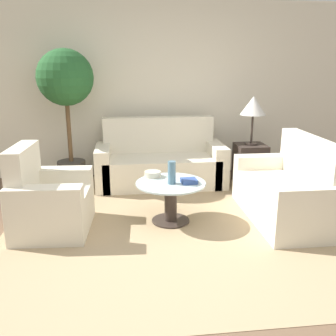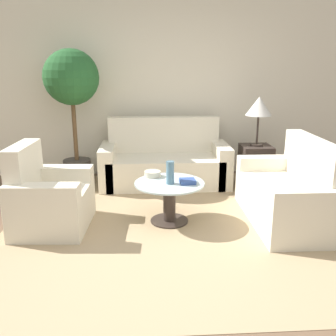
{
  "view_description": "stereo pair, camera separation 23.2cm",
  "coord_description": "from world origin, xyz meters",
  "px_view_note": "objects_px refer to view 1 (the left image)",
  "views": [
    {
      "loc": [
        -0.54,
        -2.98,
        1.7
      ],
      "look_at": [
        -0.06,
        1.09,
        0.55
      ],
      "focal_mm": 40.0,
      "sensor_mm": 36.0,
      "label": 1
    },
    {
      "loc": [
        -0.31,
        -3.0,
        1.7
      ],
      "look_at": [
        -0.06,
        1.09,
        0.55
      ],
      "focal_mm": 40.0,
      "sensor_mm": 36.0,
      "label": 2
    }
  ],
  "objects_px": {
    "bowl": "(153,174)",
    "book_stack": "(189,181)",
    "sofa_main": "(160,163)",
    "armchair": "(47,203)",
    "loveseat": "(290,193)",
    "table_lamp": "(253,107)",
    "potted_plant": "(66,89)",
    "coffee_table": "(171,197)",
    "vase": "(172,173)"
  },
  "relations": [
    {
      "from": "bowl",
      "to": "book_stack",
      "type": "height_order",
      "value": "bowl"
    },
    {
      "from": "sofa_main",
      "to": "book_stack",
      "type": "relative_size",
      "value": 10.41
    },
    {
      "from": "armchair",
      "to": "loveseat",
      "type": "relative_size",
      "value": 0.62
    },
    {
      "from": "armchair",
      "to": "table_lamp",
      "type": "xyz_separation_m",
      "value": [
        2.62,
        1.29,
        0.83
      ]
    },
    {
      "from": "loveseat",
      "to": "potted_plant",
      "type": "xyz_separation_m",
      "value": [
        -2.59,
        1.51,
        1.07
      ]
    },
    {
      "from": "coffee_table",
      "to": "vase",
      "type": "distance_m",
      "value": 0.29
    },
    {
      "from": "potted_plant",
      "to": "loveseat",
      "type": "bearing_deg",
      "value": -30.13
    },
    {
      "from": "coffee_table",
      "to": "table_lamp",
      "type": "bearing_deg",
      "value": 43.29
    },
    {
      "from": "sofa_main",
      "to": "bowl",
      "type": "bearing_deg",
      "value": -99.57
    },
    {
      "from": "table_lamp",
      "to": "potted_plant",
      "type": "distance_m",
      "value": 2.58
    },
    {
      "from": "sofa_main",
      "to": "table_lamp",
      "type": "relative_size",
      "value": 2.66
    },
    {
      "from": "sofa_main",
      "to": "book_stack",
      "type": "height_order",
      "value": "sofa_main"
    },
    {
      "from": "armchair",
      "to": "coffee_table",
      "type": "xyz_separation_m",
      "value": [
        1.3,
        0.05,
        0.0
      ]
    },
    {
      "from": "potted_plant",
      "to": "bowl",
      "type": "bearing_deg",
      "value": -49.04
    },
    {
      "from": "loveseat",
      "to": "bowl",
      "type": "relative_size",
      "value": 7.87
    },
    {
      "from": "sofa_main",
      "to": "book_stack",
      "type": "bearing_deg",
      "value": -83.26
    },
    {
      "from": "loveseat",
      "to": "coffee_table",
      "type": "bearing_deg",
      "value": -91.5
    },
    {
      "from": "loveseat",
      "to": "table_lamp",
      "type": "bearing_deg",
      "value": -178.06
    },
    {
      "from": "armchair",
      "to": "vase",
      "type": "xyz_separation_m",
      "value": [
        1.31,
        0.01,
        0.29
      ]
    },
    {
      "from": "table_lamp",
      "to": "vase",
      "type": "xyz_separation_m",
      "value": [
        -1.31,
        -1.28,
        -0.54
      ]
    },
    {
      "from": "loveseat",
      "to": "book_stack",
      "type": "height_order",
      "value": "loveseat"
    },
    {
      "from": "armchair",
      "to": "table_lamp",
      "type": "bearing_deg",
      "value": -60.44
    },
    {
      "from": "sofa_main",
      "to": "coffee_table",
      "type": "distance_m",
      "value": 1.41
    },
    {
      "from": "armchair",
      "to": "bowl",
      "type": "relative_size",
      "value": 4.86
    },
    {
      "from": "vase",
      "to": "bowl",
      "type": "height_order",
      "value": "vase"
    },
    {
      "from": "potted_plant",
      "to": "sofa_main",
      "type": "bearing_deg",
      "value": -2.38
    },
    {
      "from": "armchair",
      "to": "bowl",
      "type": "bearing_deg",
      "value": -72.76
    },
    {
      "from": "sofa_main",
      "to": "loveseat",
      "type": "bearing_deg",
      "value": -47.62
    },
    {
      "from": "armchair",
      "to": "potted_plant",
      "type": "height_order",
      "value": "potted_plant"
    },
    {
      "from": "potted_plant",
      "to": "vase",
      "type": "bearing_deg",
      "value": -50.21
    },
    {
      "from": "sofa_main",
      "to": "vase",
      "type": "xyz_separation_m",
      "value": [
        -0.02,
        -1.45,
        0.28
      ]
    },
    {
      "from": "table_lamp",
      "to": "potted_plant",
      "type": "relative_size",
      "value": 0.36
    },
    {
      "from": "vase",
      "to": "table_lamp",
      "type": "bearing_deg",
      "value": 44.42
    },
    {
      "from": "coffee_table",
      "to": "book_stack",
      "type": "xyz_separation_m",
      "value": [
        0.19,
        -0.04,
        0.19
      ]
    },
    {
      "from": "table_lamp",
      "to": "book_stack",
      "type": "height_order",
      "value": "table_lamp"
    },
    {
      "from": "coffee_table",
      "to": "vase",
      "type": "height_order",
      "value": "vase"
    },
    {
      "from": "vase",
      "to": "book_stack",
      "type": "relative_size",
      "value": 1.41
    },
    {
      "from": "loveseat",
      "to": "vase",
      "type": "xyz_separation_m",
      "value": [
        -1.34,
        0.0,
        0.29
      ]
    },
    {
      "from": "coffee_table",
      "to": "potted_plant",
      "type": "xyz_separation_m",
      "value": [
        -1.25,
        1.46,
        1.07
      ]
    },
    {
      "from": "table_lamp",
      "to": "book_stack",
      "type": "xyz_separation_m",
      "value": [
        -1.12,
        -1.28,
        -0.64
      ]
    },
    {
      "from": "table_lamp",
      "to": "potted_plant",
      "type": "height_order",
      "value": "potted_plant"
    },
    {
      "from": "potted_plant",
      "to": "vase",
      "type": "xyz_separation_m",
      "value": [
        1.25,
        -1.5,
        -0.78
      ]
    },
    {
      "from": "bowl",
      "to": "armchair",
      "type": "bearing_deg",
      "value": -166.08
    },
    {
      "from": "vase",
      "to": "armchair",
      "type": "bearing_deg",
      "value": -179.69
    },
    {
      "from": "table_lamp",
      "to": "book_stack",
      "type": "relative_size",
      "value": 3.92
    },
    {
      "from": "potted_plant",
      "to": "bowl",
      "type": "xyz_separation_m",
      "value": [
        1.07,
        -1.23,
        -0.87
      ]
    },
    {
      "from": "sofa_main",
      "to": "potted_plant",
      "type": "xyz_separation_m",
      "value": [
        -1.27,
        0.05,
        1.07
      ]
    },
    {
      "from": "table_lamp",
      "to": "loveseat",
      "type": "bearing_deg",
      "value": -88.56
    },
    {
      "from": "table_lamp",
      "to": "bowl",
      "type": "distance_m",
      "value": 1.91
    },
    {
      "from": "sofa_main",
      "to": "loveseat",
      "type": "distance_m",
      "value": 1.97
    }
  ]
}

